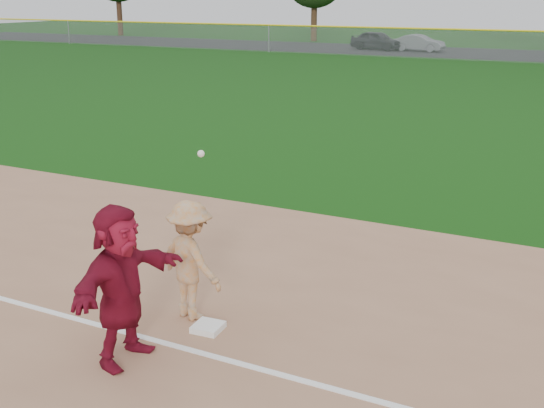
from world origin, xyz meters
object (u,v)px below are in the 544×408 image
at_px(base_runner, 121,285).
at_px(car_mid, 419,43).
at_px(first_base, 208,327).
at_px(car_left, 377,40).

height_order(base_runner, car_mid, base_runner).
xyz_separation_m(first_base, car_mid, (-9.88, 45.91, 0.58)).
xyz_separation_m(base_runner, car_left, (-12.74, 46.99, -0.27)).
height_order(first_base, car_mid, car_mid).
relative_size(first_base, car_left, 0.09).
bearing_deg(base_runner, car_mid, 13.51).
bearing_deg(car_mid, base_runner, -164.53).
bearing_deg(car_left, first_base, -151.42).
xyz_separation_m(first_base, car_left, (-13.23, 45.90, 0.68)).
bearing_deg(first_base, car_mid, 102.15).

